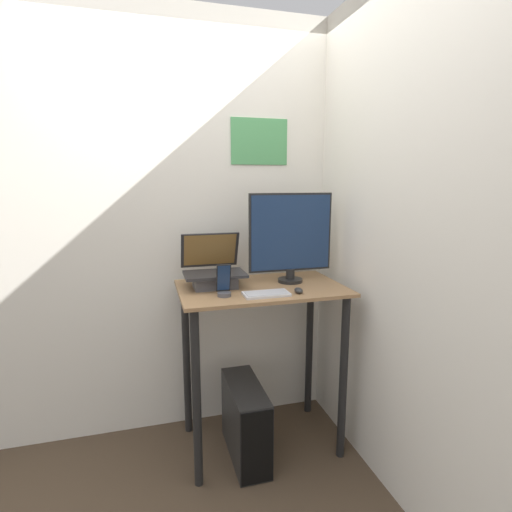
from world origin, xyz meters
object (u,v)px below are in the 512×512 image
object	(u,v)px
laptop	(214,273)
keyboard	(266,294)
cell_phone	(224,286)
monitor	(291,238)
mouse	(299,290)
computer_tower	(245,421)

from	to	relation	value
laptop	keyboard	distance (m)	0.36
keyboard	cell_phone	world-z (taller)	cell_phone
keyboard	cell_phone	bearing A→B (deg)	167.02
monitor	mouse	xyz separation A→B (m)	(-0.04, -0.25, -0.25)
computer_tower	monitor	bearing A→B (deg)	24.33
monitor	cell_phone	bearing A→B (deg)	-156.96
laptop	mouse	xyz separation A→B (m)	(0.41, -0.27, -0.06)
laptop	cell_phone	bearing A→B (deg)	-85.59
mouse	computer_tower	size ratio (longest dim) A/B	0.13
mouse	computer_tower	xyz separation A→B (m)	(-0.27, 0.10, -0.79)
monitor	computer_tower	distance (m)	1.10
laptop	computer_tower	size ratio (longest dim) A/B	0.67
mouse	computer_tower	world-z (taller)	mouse
cell_phone	computer_tower	distance (m)	0.84
computer_tower	cell_phone	bearing A→B (deg)	-160.37
computer_tower	mouse	bearing A→B (deg)	-20.63
laptop	mouse	size ratio (longest dim) A/B	5.02
mouse	cell_phone	size ratio (longest dim) A/B	0.40
keyboard	mouse	bearing A→B (deg)	-2.74
monitor	mouse	distance (m)	0.36
cell_phone	keyboard	bearing A→B (deg)	-12.98
laptop	monitor	world-z (taller)	monitor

